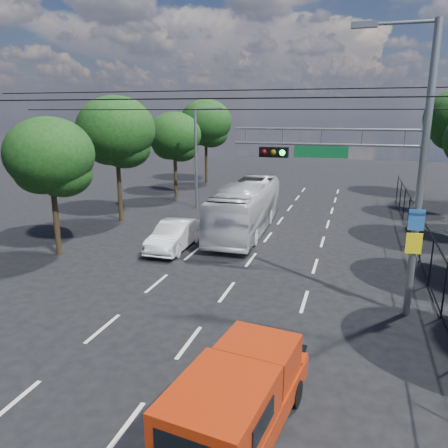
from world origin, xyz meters
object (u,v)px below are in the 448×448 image
at_px(white_bus, 246,208).
at_px(white_van, 174,235).
at_px(signal_mast, 383,161).
at_px(red_pickup, 239,398).
at_px(navy_hatchback, 212,414).

xyz_separation_m(white_bus, white_van, (-2.64, -4.37, -0.70)).
bearing_deg(white_van, signal_mast, -26.51).
height_order(red_pickup, white_bus, white_bus).
relative_size(signal_mast, navy_hatchback, 2.29).
distance_m(signal_mast, red_pickup, 9.00).
xyz_separation_m(signal_mast, navy_hatchback, (-3.28, -7.73, -4.54)).
relative_size(signal_mast, red_pickup, 1.87).
bearing_deg(white_bus, red_pickup, -78.09).
bearing_deg(navy_hatchback, white_bus, 98.64).
height_order(signal_mast, red_pickup, signal_mast).
bearing_deg(red_pickup, white_bus, 103.77).
distance_m(white_bus, white_van, 5.16).
height_order(navy_hatchback, white_bus, white_bus).
distance_m(navy_hatchback, white_bus, 16.98).
bearing_deg(white_van, white_bus, 57.82).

